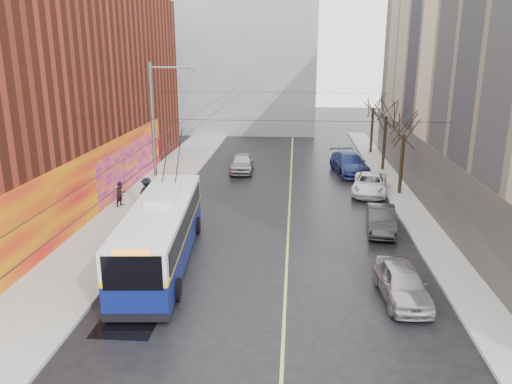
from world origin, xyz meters
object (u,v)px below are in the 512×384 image
streetlight_pole (156,137)px  parked_car_b (381,220)px  parked_car_d (349,163)px  following_car (242,163)px  pedestrian_b (121,194)px  parked_car_a (402,283)px  pedestrian_c (147,193)px  parked_car_c (370,184)px  trolleybus (161,232)px  pedestrian_a (152,198)px  tree_far (374,100)px  tree_near (405,123)px  tree_mid (387,107)px

streetlight_pole → parked_car_b: 13.43m
parked_car_d → following_car: (-8.67, -0.12, -0.06)m
pedestrian_b → parked_car_a: bearing=-102.4°
streetlight_pole → pedestrian_c: 4.14m
following_car → parked_car_c: bearing=-32.1°
trolleybus → pedestrian_a: 7.62m
parked_car_b → pedestrian_a: pedestrian_a is taller
trolleybus → parked_car_d: size_ratio=2.07×
following_car → pedestrian_c: pedestrian_c is taller
pedestrian_a → pedestrian_b: 2.30m
tree_far → parked_car_d: tree_far is taller
parked_car_a → parked_car_b: parked_car_a is taller
tree_far → pedestrian_a: 25.26m
parked_car_b → pedestrian_a: size_ratio=2.64×
tree_near → parked_car_a: tree_near is taller
trolleybus → pedestrian_c: bearing=106.2°
tree_far → following_car: size_ratio=1.48×
streetlight_pole → parked_car_b: bearing=-6.2°
tree_mid → pedestrian_c: (-16.30, -11.65, -4.14)m
parked_car_c → streetlight_pole: bearing=-144.8°
pedestrian_a → trolleybus: bearing=175.2°
streetlight_pole → tree_far: size_ratio=1.37×
pedestrian_a → pedestrian_c: 0.72m
trolleybus → parked_car_a: 10.88m
parked_car_d → pedestrian_a: (-13.03, -11.17, 0.11)m
following_car → pedestrian_b: pedestrian_b is taller
trolleybus → parked_car_c: (11.34, 12.56, -0.84)m
following_car → tree_near: bearing=-28.4°
trolleybus → pedestrian_b: (-4.71, 7.93, -0.59)m
tree_near → tree_mid: size_ratio=0.96×
pedestrian_b → pedestrian_c: 1.77m
pedestrian_c → tree_far: bearing=-104.8°
tree_near → parked_car_d: size_ratio=1.13×
pedestrian_a → parked_car_a: bearing=-151.8°
parked_car_b → parked_car_c: 7.60m
following_car → tree_mid: bearing=4.3°
parked_car_c → parked_car_d: size_ratio=0.87×
tree_far → parked_car_b: (-2.44, -21.38, -4.46)m
tree_far → parked_car_c: size_ratio=1.34×
parked_car_a → pedestrian_c: size_ratio=2.17×
trolleybus → pedestrian_c: trolleybus is taller
tree_mid → parked_car_d: tree_mid is taller
trolleybus → following_car: size_ratio=2.63×
parked_car_b → pedestrian_c: (-13.86, 2.74, 0.43)m
streetlight_pole → parked_car_c: 15.11m
tree_far → following_car: 14.77m
pedestrian_a → pedestrian_c: size_ratio=0.82×
streetlight_pole → tree_mid: bearing=40.7°
streetlight_pole → pedestrian_a: bearing=132.5°
streetlight_pole → parked_car_c: size_ratio=1.84×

